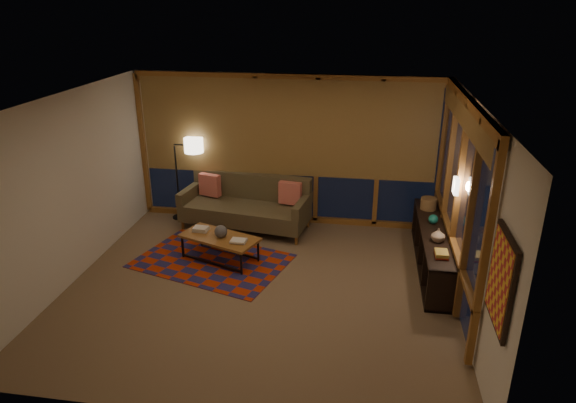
# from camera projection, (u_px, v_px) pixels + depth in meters

# --- Properties ---
(floor) EXTENTS (5.50, 5.00, 0.01)m
(floor) POSITION_uv_depth(u_px,v_px,m) (260.00, 287.00, 7.41)
(floor) COLOR brown
(floor) RESTS_ON ground
(ceiling) EXTENTS (5.50, 5.00, 0.01)m
(ceiling) POSITION_uv_depth(u_px,v_px,m) (256.00, 101.00, 6.41)
(ceiling) COLOR white
(ceiling) RESTS_ON walls
(walls) EXTENTS (5.51, 5.01, 2.70)m
(walls) POSITION_uv_depth(u_px,v_px,m) (258.00, 201.00, 6.91)
(walls) COLOR silver
(walls) RESTS_ON floor
(window_wall_back) EXTENTS (5.30, 0.16, 2.60)m
(window_wall_back) POSITION_uv_depth(u_px,v_px,m) (286.00, 151.00, 9.14)
(window_wall_back) COLOR #A07027
(window_wall_back) RESTS_ON walls
(window_wall_right) EXTENTS (0.16, 3.70, 2.60)m
(window_wall_right) POSITION_uv_depth(u_px,v_px,m) (457.00, 196.00, 7.07)
(window_wall_right) COLOR #A07027
(window_wall_right) RESTS_ON walls
(wall_art) EXTENTS (0.06, 0.74, 0.94)m
(wall_art) POSITION_uv_depth(u_px,v_px,m) (500.00, 280.00, 4.79)
(wall_art) COLOR red
(wall_art) RESTS_ON walls
(wall_sconce) EXTENTS (0.12, 0.18, 0.22)m
(wall_sconce) POSITION_uv_depth(u_px,v_px,m) (456.00, 186.00, 6.87)
(wall_sconce) COLOR white
(wall_sconce) RESTS_ON walls
(sofa) EXTENTS (2.35, 1.23, 0.92)m
(sofa) POSITION_uv_depth(u_px,v_px,m) (245.00, 204.00, 9.15)
(sofa) COLOR brown
(sofa) RESTS_ON floor
(pillow_left) EXTENTS (0.43, 0.25, 0.40)m
(pillow_left) POSITION_uv_depth(u_px,v_px,m) (210.00, 187.00, 9.42)
(pillow_left) COLOR #CC0101
(pillow_left) RESTS_ON sofa
(pillow_right) EXTENTS (0.42, 0.20, 0.40)m
(pillow_right) POSITION_uv_depth(u_px,v_px,m) (290.00, 195.00, 9.03)
(pillow_right) COLOR #CC0101
(pillow_right) RESTS_ON sofa
(area_rug) EXTENTS (2.63, 2.11, 0.01)m
(area_rug) POSITION_uv_depth(u_px,v_px,m) (212.00, 261.00, 8.14)
(area_rug) COLOR #B22D0B
(area_rug) RESTS_ON floor
(coffee_table) EXTENTS (1.35, 0.96, 0.41)m
(coffee_table) POSITION_uv_depth(u_px,v_px,m) (220.00, 248.00, 8.12)
(coffee_table) COLOR #A07027
(coffee_table) RESTS_ON floor
(book_stack_a) EXTENTS (0.25, 0.20, 0.07)m
(book_stack_a) POSITION_uv_depth(u_px,v_px,m) (201.00, 229.00, 8.22)
(book_stack_a) COLOR white
(book_stack_a) RESTS_ON coffee_table
(book_stack_b) EXTENTS (0.23, 0.18, 0.04)m
(book_stack_b) POSITION_uv_depth(u_px,v_px,m) (238.00, 241.00, 7.84)
(book_stack_b) COLOR white
(book_stack_b) RESTS_ON coffee_table
(ceramic_pot) EXTENTS (0.26, 0.26, 0.20)m
(ceramic_pot) POSITION_uv_depth(u_px,v_px,m) (221.00, 231.00, 7.99)
(ceramic_pot) COLOR black
(ceramic_pot) RESTS_ON coffee_table
(floor_lamp) EXTENTS (0.53, 0.36, 1.57)m
(floor_lamp) POSITION_uv_depth(u_px,v_px,m) (177.00, 178.00, 9.47)
(floor_lamp) COLOR black
(floor_lamp) RESTS_ON floor
(bookshelf) EXTENTS (0.40, 2.56, 0.64)m
(bookshelf) POSITION_uv_depth(u_px,v_px,m) (432.00, 249.00, 7.85)
(bookshelf) COLOR black
(bookshelf) RESTS_ON floor
(basket) EXTENTS (0.30, 0.30, 0.19)m
(basket) POSITION_uv_depth(u_px,v_px,m) (428.00, 204.00, 8.45)
(basket) COLOR #99744A
(basket) RESTS_ON bookshelf
(teal_bowl) EXTENTS (0.17, 0.17, 0.15)m
(teal_bowl) POSITION_uv_depth(u_px,v_px,m) (433.00, 219.00, 7.91)
(teal_bowl) COLOR #177166
(teal_bowl) RESTS_ON bookshelf
(vase) EXTENTS (0.24, 0.24, 0.21)m
(vase) POSITION_uv_depth(u_px,v_px,m) (438.00, 235.00, 7.33)
(vase) COLOR tan
(vase) RESTS_ON bookshelf
(shelf_book_stack) EXTENTS (0.20, 0.25, 0.06)m
(shelf_book_stack) POSITION_uv_depth(u_px,v_px,m) (441.00, 254.00, 6.93)
(shelf_book_stack) COLOR white
(shelf_book_stack) RESTS_ON bookshelf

